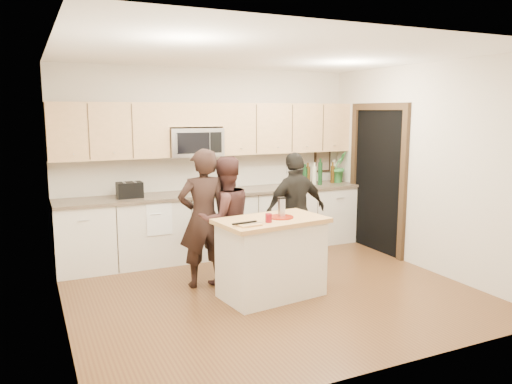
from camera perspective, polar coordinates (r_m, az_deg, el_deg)
name	(u,v)px	position (r m, az deg, el deg)	size (l,w,h in m)	color
floor	(270,291)	(5.97, 1.62, -11.22)	(4.50, 4.50, 0.00)	brown
room_shell	(271,143)	(5.60, 1.70, 5.61)	(4.52, 4.02, 2.71)	beige
back_cabinetry	(219,223)	(7.32, -4.29, -3.52)	(4.50, 0.66, 0.94)	beige
upper_cabinetry	(216,128)	(7.29, -4.58, 7.30)	(4.50, 0.33, 0.75)	tan
microwave	(194,142)	(7.15, -7.05, 5.68)	(0.76, 0.41, 0.40)	silver
doorway	(378,174)	(7.62, 13.73, 1.98)	(0.06, 1.25, 2.20)	black
framed_picture	(322,160)	(8.32, 7.59, 3.60)	(0.30, 0.03, 0.38)	black
dish_towel	(157,208)	(6.80, -11.27, -1.82)	(0.34, 0.60, 0.48)	white
island	(271,257)	(5.68, 1.77, -7.45)	(1.28, 0.85, 0.90)	beige
red_plate	(281,217)	(5.61, 2.85, -2.88)	(0.29, 0.29, 0.02)	maroon
box_grater	(282,206)	(5.62, 2.95, -1.64)	(0.08, 0.05, 0.21)	silver
drink_glass	(269,218)	(5.37, 1.45, -2.98)	(0.07, 0.07, 0.10)	maroon
cutting_board	(249,225)	(5.23, -0.83, -3.75)	(0.24, 0.17, 0.02)	#B2874A
tongs	(245,223)	(5.24, -1.31, -3.53)	(0.29, 0.03, 0.02)	black
knife	(253,223)	(5.23, -0.36, -3.60)	(0.23, 0.02, 0.01)	silver
toaster	(130,190)	(6.86, -14.24, 0.23)	(0.33, 0.22, 0.21)	black
bottle_cluster	(319,173)	(7.99, 7.21, 2.20)	(0.65, 0.26, 0.42)	black
orchid	(339,167)	(8.19, 9.45, 2.87)	(0.28, 0.23, 0.51)	#327F38
woman_left	(203,218)	(5.95, -6.04, -3.02)	(0.60, 0.40, 1.66)	black
woman_center	(224,220)	(6.05, -3.64, -3.26)	(0.76, 0.59, 1.55)	#341C1A
woman_right	(296,211)	(6.62, 4.54, -2.18)	(0.91, 0.38, 1.56)	black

